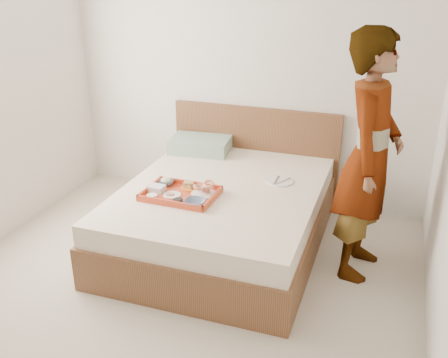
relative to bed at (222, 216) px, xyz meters
The scene contains 16 objects.
ground 1.04m from the bed, 96.52° to the right, with size 3.50×4.00×0.01m, color beige.
wall_back 1.44m from the bed, 96.52° to the left, with size 3.50×0.01×2.60m, color silver.
bed is the anchor object (origin of this frame).
headboard 0.99m from the bed, 90.00° to the left, with size 1.65×0.06×0.95m, color brown.
pillow 0.94m from the bed, 123.31° to the left, with size 0.56×0.38×0.13m, color #9BAC9E.
tray 0.47m from the bed, 132.46° to the right, with size 0.56×0.41×0.05m, color #CC491B.
prawn_plate 0.37m from the bed, 110.25° to the right, with size 0.19×0.19×0.01m, color white.
navy_bowl_big 0.51m from the bed, 100.46° to the right, with size 0.16×0.16×0.04m, color #162846.
sauce_dish 0.56m from the bed, 116.23° to the right, with size 0.08×0.08×0.03m, color black.
meat_plate 0.52m from the bed, 134.52° to the right, with size 0.14×0.14×0.01m, color white.
bread_plate 0.39m from the bed, 147.12° to the right, with size 0.14×0.14×0.01m, color orange.
salad_bowl 0.55m from the bed, 162.12° to the right, with size 0.12×0.12×0.04m, color #162846.
plastic_tub 0.61m from the bed, 147.80° to the right, with size 0.12×0.10×0.05m, color silver.
cheese_round 0.66m from the bed, 136.80° to the right, with size 0.08×0.08×0.03m, color white.
dinner_plate 0.56m from the bed, 31.08° to the left, with size 0.22×0.22×0.01m, color white.
person 1.30m from the bed, ahead, with size 0.67×0.44×1.85m, color white.
Camera 1 is at (1.37, -2.58, 2.23)m, focal length 40.73 mm.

